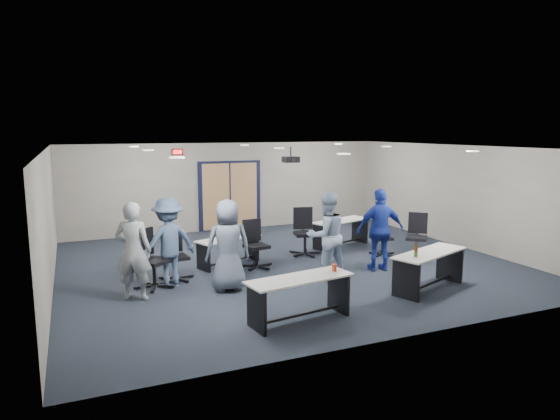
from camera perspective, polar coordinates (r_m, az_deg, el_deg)
name	(u,v)px	position (r m, az deg, el deg)	size (l,w,h in m)	color
floor	(287,264)	(11.71, 0.85, -6.18)	(10.00, 10.00, 0.00)	#1C222D
back_wall	(229,186)	(15.62, -5.80, 2.69)	(10.00, 0.04, 2.70)	gray
front_wall	(410,250)	(7.61, 14.68, -4.45)	(10.00, 0.04, 2.70)	gray
left_wall	(48,222)	(10.50, -24.99, -1.30)	(0.04, 9.00, 2.70)	gray
right_wall	(458,196)	(14.18, 19.70, 1.55)	(0.04, 9.00, 2.70)	gray
ceiling	(288,148)	(11.30, 0.88, 7.14)	(10.00, 9.00, 0.04)	white
double_door	(230,196)	(15.62, -5.74, 1.59)	(2.00, 0.07, 2.20)	black
exit_sign	(177,152)	(15.09, -11.66, 6.52)	(0.32, 0.07, 0.18)	black
ceiling_projector	(291,159)	(11.89, 1.24, 5.81)	(0.35, 0.32, 0.37)	black
ceiling_can_lights	(283,149)	(11.53, 0.38, 7.03)	(6.24, 5.74, 0.02)	white
table_front_left	(300,291)	(8.23, 2.30, -9.24)	(1.88, 0.87, 0.85)	beige
table_front_right	(429,264)	(10.20, 16.68, -5.89)	(1.95, 1.24, 1.03)	beige
table_back_left	(229,246)	(11.59, -5.90, -4.17)	(1.66, 1.05, 0.64)	beige
table_back_right	(341,228)	(13.44, 7.00, -2.11)	(1.85, 1.12, 0.71)	beige
chair_back_a	(176,255)	(10.59, -11.81, -5.10)	(0.66, 0.66, 1.05)	black
chair_back_b	(257,244)	(11.28, -2.70, -3.94)	(0.68, 0.68, 1.09)	black
chair_back_c	(305,232)	(12.43, 2.89, -2.52)	(0.74, 0.74, 1.17)	black
chair_back_d	(383,237)	(12.67, 11.65, -3.00)	(0.59, 0.59, 0.94)	black
chair_loose_left	(154,259)	(10.17, -14.24, -5.45)	(0.74, 0.74, 1.17)	black
chair_loose_right	(417,236)	(12.55, 15.35, -2.90)	(0.69, 0.69, 1.09)	black
person_gray	(133,251)	(9.50, -16.42, -4.52)	(0.67, 0.44, 1.83)	gray
person_plaid	(228,245)	(9.69, -5.96, -4.02)	(0.88, 0.57, 1.80)	slate
person_lightblue	(326,236)	(10.46, 5.32, -2.93)	(0.89, 0.69, 1.83)	#9EB6D1
person_navy	(380,230)	(11.23, 11.39, -2.24)	(1.07, 0.45, 1.83)	#1B2F97
person_back	(168,242)	(10.25, -12.66, -3.54)	(1.14, 0.66, 1.77)	#43597A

